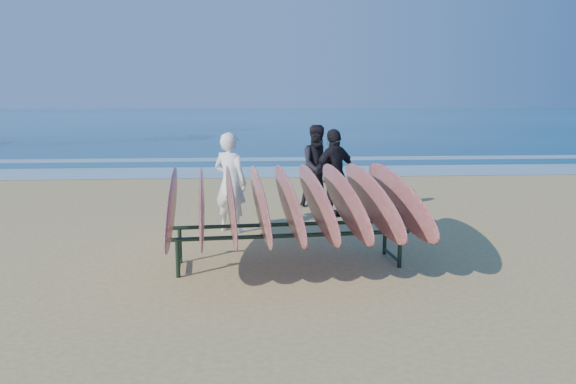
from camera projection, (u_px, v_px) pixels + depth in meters
name	position (u px, v px, depth m)	size (l,w,h in m)	color
ground	(292.00, 273.00, 7.38)	(120.00, 120.00, 0.00)	tan
ocean	(252.00, 117.00, 61.45)	(160.00, 160.00, 0.00)	navy
foam_near	(266.00, 172.00, 17.21)	(160.00, 160.00, 0.00)	white
foam_far	(263.00, 159.00, 20.65)	(160.00, 160.00, 0.00)	white
surfboard_rack	(288.00, 202.00, 7.59)	(3.39, 3.21, 1.43)	#1C2E21
person_white	(230.00, 182.00, 9.53)	(0.62, 0.41, 1.70)	white
person_dark_a	(319.00, 166.00, 11.74)	(0.83, 0.65, 1.71)	black
person_dark_b	(334.00, 173.00, 10.67)	(0.99, 0.41, 1.70)	black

